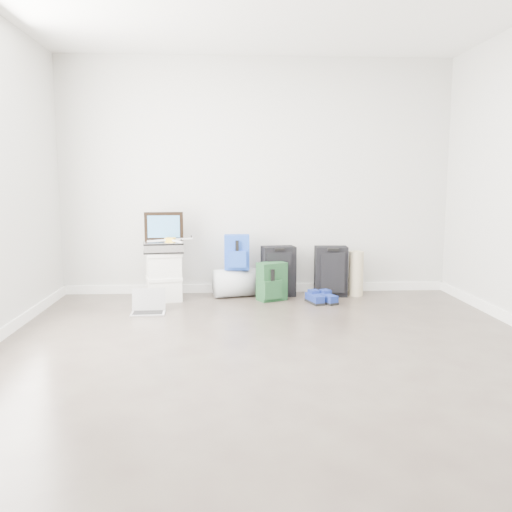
{
  "coord_description": "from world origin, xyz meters",
  "views": [
    {
      "loc": [
        -0.38,
        -3.8,
        1.33
      ],
      "look_at": [
        -0.05,
        1.9,
        0.52
      ],
      "focal_mm": 38.0,
      "sensor_mm": 36.0,
      "label": 1
    }
  ],
  "objects": [
    {
      "name": "shoes",
      "position": [
        0.65,
        1.87,
        0.05
      ],
      "size": [
        0.34,
        0.31,
        0.1
      ],
      "rotation": [
        0.0,
        0.0,
        0.35
      ],
      "color": "black",
      "rests_on": "ground"
    },
    {
      "name": "briefcase",
      "position": [
        -1.05,
        2.09,
        0.59
      ],
      "size": [
        0.45,
        0.36,
        0.12
      ],
      "primitive_type": "cube",
      "rotation": [
        0.0,
        0.0,
        0.13
      ],
      "color": "#B2B2B7",
      "rests_on": "boxes_stack"
    },
    {
      "name": "drone",
      "position": [
        -0.97,
        2.07,
        0.68
      ],
      "size": [
        0.46,
        0.46,
        0.05
      ],
      "rotation": [
        0.0,
        0.0,
        -0.24
      ],
      "color": "gold",
      "rests_on": "briefcase"
    },
    {
      "name": "room_envelope",
      "position": [
        0.0,
        0.02,
        1.72
      ],
      "size": [
        4.52,
        5.02,
        2.71
      ],
      "color": "beige",
      "rests_on": "ground"
    },
    {
      "name": "rolled_rug",
      "position": [
        1.12,
        2.23,
        0.26
      ],
      "size": [
        0.17,
        0.17,
        0.51
      ],
      "primitive_type": "cylinder",
      "color": "tan",
      "rests_on": "ground"
    },
    {
      "name": "blue_backpack",
      "position": [
        -0.24,
        2.22,
        0.51
      ],
      "size": [
        0.28,
        0.21,
        0.39
      ],
      "rotation": [
        0.0,
        0.0,
        -0.03
      ],
      "color": "#194DA6",
      "rests_on": "duffel_bag"
    },
    {
      "name": "laptop",
      "position": [
        -1.15,
        1.54,
        0.06
      ],
      "size": [
        0.34,
        0.25,
        0.24
      ],
      "rotation": [
        0.0,
        0.0,
        0.04
      ],
      "color": "silver",
      "rests_on": "ground"
    },
    {
      "name": "carry_on",
      "position": [
        0.83,
        2.23,
        0.29
      ],
      "size": [
        0.37,
        0.26,
        0.57
      ],
      "rotation": [
        0.0,
        0.0,
        -0.06
      ],
      "color": "black",
      "rests_on": "ground"
    },
    {
      "name": "duffel_bag",
      "position": [
        -0.24,
        2.25,
        0.16
      ],
      "size": [
        0.58,
        0.43,
        0.32
      ],
      "primitive_type": "cylinder",
      "rotation": [
        0.0,
        1.57,
        0.23
      ],
      "color": "#989CA0",
      "rests_on": "ground"
    },
    {
      "name": "green_backpack",
      "position": [
        0.14,
        2.03,
        0.2
      ],
      "size": [
        0.35,
        0.32,
        0.42
      ],
      "rotation": [
        0.0,
        0.0,
        0.45
      ],
      "color": "#133518",
      "rests_on": "ground"
    },
    {
      "name": "boxes_stack",
      "position": [
        -1.05,
        2.09,
        0.27
      ],
      "size": [
        0.43,
        0.38,
        0.53
      ],
      "rotation": [
        0.0,
        0.0,
        0.23
      ],
      "color": "silver",
      "rests_on": "ground"
    },
    {
      "name": "ground",
      "position": [
        0.0,
        0.0,
        0.0
      ],
      "size": [
        5.0,
        5.0,
        0.0
      ],
      "primitive_type": "plane",
      "color": "#3B302B",
      "rests_on": "ground"
    },
    {
      "name": "large_suitcase",
      "position": [
        0.23,
        2.25,
        0.29
      ],
      "size": [
        0.4,
        0.29,
        0.57
      ],
      "rotation": [
        0.0,
        0.0,
        0.16
      ],
      "color": "black",
      "rests_on": "ground"
    },
    {
      "name": "painting",
      "position": [
        -1.05,
        2.19,
        0.81
      ],
      "size": [
        0.42,
        0.05,
        0.32
      ],
      "rotation": [
        0.0,
        0.0,
        0.05
      ],
      "color": "black",
      "rests_on": "briefcase"
    }
  ]
}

